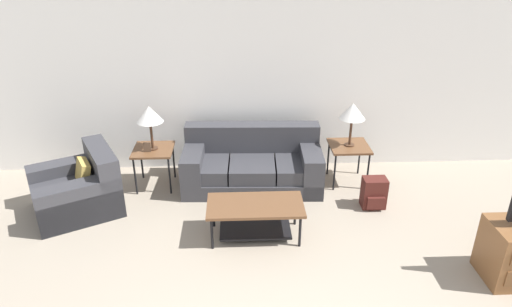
{
  "coord_description": "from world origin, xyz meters",
  "views": [
    {
      "loc": [
        -0.35,
        -1.71,
        3.24
      ],
      "look_at": [
        -0.12,
        3.41,
        0.8
      ],
      "focal_mm": 32.0,
      "sensor_mm": 36.0,
      "label": 1
    }
  ],
  "objects_px": {
    "armchair": "(79,190)",
    "side_table_left": "(153,152)",
    "table_lamp_left": "(149,115)",
    "table_lamp_right": "(353,112)",
    "couch": "(252,166)",
    "side_table_right": "(349,149)",
    "backpack": "(374,193)",
    "coffee_table": "(255,213)"
  },
  "relations": [
    {
      "from": "couch",
      "to": "side_table_left",
      "type": "bearing_deg",
      "value": 179.23
    },
    {
      "from": "armchair",
      "to": "table_lamp_right",
      "type": "height_order",
      "value": "table_lamp_right"
    },
    {
      "from": "table_lamp_left",
      "to": "table_lamp_right",
      "type": "relative_size",
      "value": 1.0
    },
    {
      "from": "coffee_table",
      "to": "table_lamp_left",
      "type": "height_order",
      "value": "table_lamp_left"
    },
    {
      "from": "table_lamp_left",
      "to": "backpack",
      "type": "xyz_separation_m",
      "value": [
        2.95,
        -0.7,
        -0.88
      ]
    },
    {
      "from": "armchair",
      "to": "couch",
      "type": "bearing_deg",
      "value": 14.13
    },
    {
      "from": "side_table_left",
      "to": "backpack",
      "type": "xyz_separation_m",
      "value": [
        2.95,
        -0.7,
        -0.32
      ]
    },
    {
      "from": "coffee_table",
      "to": "side_table_left",
      "type": "relative_size",
      "value": 1.94
    },
    {
      "from": "couch",
      "to": "table_lamp_left",
      "type": "distance_m",
      "value": 1.59
    },
    {
      "from": "couch",
      "to": "side_table_left",
      "type": "xyz_separation_m",
      "value": [
        -1.38,
        0.02,
        0.23
      ]
    },
    {
      "from": "side_table_right",
      "to": "backpack",
      "type": "xyz_separation_m",
      "value": [
        0.2,
        -0.7,
        -0.32
      ]
    },
    {
      "from": "table_lamp_left",
      "to": "table_lamp_right",
      "type": "distance_m",
      "value": 2.75
    },
    {
      "from": "table_lamp_right",
      "to": "backpack",
      "type": "distance_m",
      "value": 1.14
    },
    {
      "from": "couch",
      "to": "backpack",
      "type": "distance_m",
      "value": 1.72
    },
    {
      "from": "couch",
      "to": "table_lamp_right",
      "type": "distance_m",
      "value": 1.58
    },
    {
      "from": "couch",
      "to": "side_table_right",
      "type": "height_order",
      "value": "couch"
    },
    {
      "from": "side_table_left",
      "to": "backpack",
      "type": "distance_m",
      "value": 3.05
    },
    {
      "from": "side_table_left",
      "to": "backpack",
      "type": "relative_size",
      "value": 1.39
    },
    {
      "from": "table_lamp_left",
      "to": "coffee_table",
      "type": "bearing_deg",
      "value": -43.31
    },
    {
      "from": "armchair",
      "to": "side_table_left",
      "type": "distance_m",
      "value": 1.09
    },
    {
      "from": "table_lamp_right",
      "to": "side_table_left",
      "type": "bearing_deg",
      "value": -180.0
    },
    {
      "from": "coffee_table",
      "to": "table_lamp_right",
      "type": "height_order",
      "value": "table_lamp_right"
    },
    {
      "from": "table_lamp_left",
      "to": "couch",
      "type": "bearing_deg",
      "value": -0.77
    },
    {
      "from": "couch",
      "to": "armchair",
      "type": "xyz_separation_m",
      "value": [
        -2.26,
        -0.57,
        -0.01
      ]
    },
    {
      "from": "armchair",
      "to": "backpack",
      "type": "xyz_separation_m",
      "value": [
        3.83,
        -0.12,
        -0.08
      ]
    },
    {
      "from": "backpack",
      "to": "table_lamp_right",
      "type": "bearing_deg",
      "value": 105.67
    },
    {
      "from": "table_lamp_right",
      "to": "side_table_right",
      "type": "bearing_deg",
      "value": -75.96
    },
    {
      "from": "coffee_table",
      "to": "backpack",
      "type": "relative_size",
      "value": 2.7
    },
    {
      "from": "coffee_table",
      "to": "side_table_right",
      "type": "height_order",
      "value": "side_table_right"
    },
    {
      "from": "coffee_table",
      "to": "table_lamp_right",
      "type": "bearing_deg",
      "value": 42.96
    },
    {
      "from": "backpack",
      "to": "side_table_right",
      "type": "bearing_deg",
      "value": 105.67
    },
    {
      "from": "side_table_right",
      "to": "table_lamp_left",
      "type": "distance_m",
      "value": 2.81
    },
    {
      "from": "armchair",
      "to": "side_table_left",
      "type": "height_order",
      "value": "armchair"
    },
    {
      "from": "coffee_table",
      "to": "backpack",
      "type": "height_order",
      "value": "coffee_table"
    },
    {
      "from": "couch",
      "to": "table_lamp_left",
      "type": "bearing_deg",
      "value": 179.23
    },
    {
      "from": "couch",
      "to": "table_lamp_left",
      "type": "height_order",
      "value": "table_lamp_left"
    },
    {
      "from": "armchair",
      "to": "side_table_right",
      "type": "xyz_separation_m",
      "value": [
        3.64,
        0.59,
        0.24
      ]
    },
    {
      "from": "backpack",
      "to": "side_table_left",
      "type": "bearing_deg",
      "value": 166.59
    },
    {
      "from": "armchair",
      "to": "side_table_left",
      "type": "relative_size",
      "value": 2.32
    },
    {
      "from": "side_table_left",
      "to": "side_table_right",
      "type": "bearing_deg",
      "value": 0.0
    },
    {
      "from": "armchair",
      "to": "table_lamp_left",
      "type": "bearing_deg",
      "value": 33.64
    },
    {
      "from": "armchair",
      "to": "side_table_left",
      "type": "bearing_deg",
      "value": 33.64
    }
  ]
}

